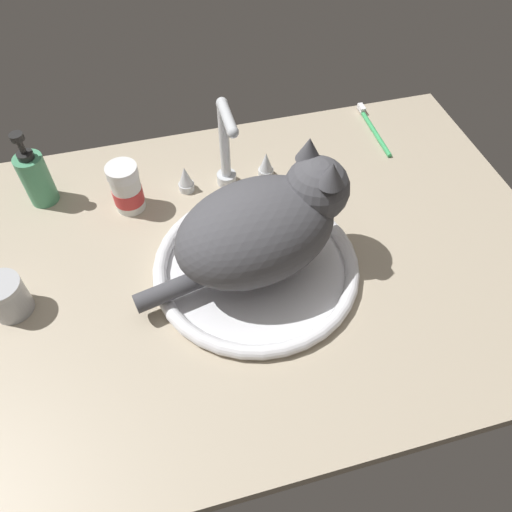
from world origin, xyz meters
TOP-DOWN VIEW (x-y plane):
  - countertop at (0.00, 0.00)cm, footprint 114.46×77.81cm
  - sink_basin at (1.02, -3.13)cm, footprint 36.54×36.54cm
  - faucet at (1.02, 19.68)cm, footprint 20.02×11.58cm
  - cat at (3.00, -2.69)cm, footprint 38.43×24.24cm
  - soap_pump_bottle at (-35.48, 25.05)cm, footprint 5.48×5.48cm
  - pill_bottle at (-18.93, 18.52)cm, footprint 5.96×5.96cm
  - metal_jar at (-40.47, -0.61)cm, footprint 6.71×6.71cm
  - toothbrush at (37.29, 28.71)cm, footprint 1.48×18.46cm

SIDE VIEW (x-z plane):
  - countertop at x=0.00cm, z-range 0.00..3.00cm
  - toothbrush at x=37.29cm, z-range 2.76..4.46cm
  - sink_basin at x=1.02cm, z-range 2.85..5.32cm
  - metal_jar at x=-40.47cm, z-range 3.02..10.09cm
  - pill_bottle at x=-18.93cm, z-range 2.63..12.92cm
  - soap_pump_bottle at x=-35.48cm, z-range 0.79..16.87cm
  - faucet at x=1.02cm, z-range 0.90..20.98cm
  - cat at x=3.00cm, z-range 3.78..24.27cm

